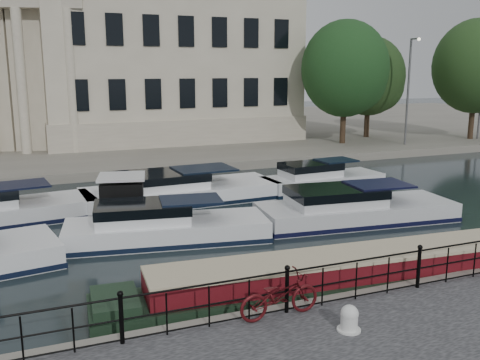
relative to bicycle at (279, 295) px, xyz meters
name	(u,v)px	position (x,y,z in m)	size (l,w,h in m)	color
ground_plane	(250,297)	(0.28, 2.40, -1.10)	(160.00, 160.00, 0.00)	black
far_bank	(88,134)	(0.28, 41.40, -0.82)	(120.00, 42.00, 0.55)	#6B665B
railing	(287,287)	(0.28, 0.15, 0.11)	(24.14, 0.14, 1.22)	black
civic_building	(77,60)	(-0.72, 37.11, 5.94)	(53.55, 31.84, 16.85)	#ADA38C
lamp_posts	(447,89)	(26.28, 23.10, 3.70)	(8.24, 1.55, 8.07)	#59595B
bicycle	(279,295)	(0.00, 0.00, 0.00)	(0.72, 2.08, 1.09)	#470C10
mooring_bollard	(349,319)	(1.17, -1.22, -0.26)	(0.55, 0.55, 0.62)	silver
narrowboat	(345,281)	(2.96, 1.66, -0.73)	(14.53, 3.01, 1.53)	black
harbour_hut	(123,203)	(-1.77, 11.04, -0.14)	(2.97, 2.65, 2.16)	#6B665B
cabin_cruisers	(160,214)	(-0.27, 10.75, -0.73)	(26.03, 10.52, 1.99)	silver
trees	(406,73)	(23.86, 25.23, 4.95)	(18.40, 10.90, 9.90)	black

